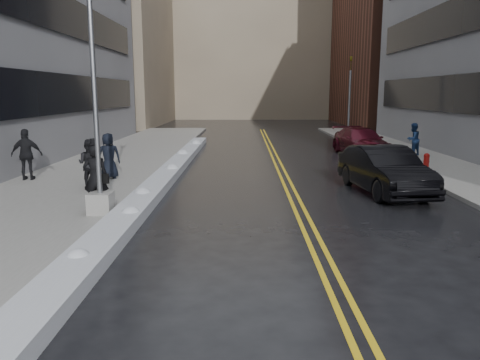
{
  "coord_description": "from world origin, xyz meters",
  "views": [
    {
      "loc": [
        0.8,
        -10.93,
        3.54
      ],
      "look_at": [
        0.68,
        1.07,
        1.3
      ],
      "focal_mm": 35.0,
      "sensor_mm": 36.0,
      "label": 1
    }
  ],
  "objects_px": {
    "pedestrian_fedora": "(96,178)",
    "car_maroon": "(361,142)",
    "fire_hydrant": "(426,160)",
    "pedestrian_d": "(27,154)",
    "pedestrian_c": "(109,156)",
    "pedestrian_b": "(89,164)",
    "lamppost": "(97,130)",
    "pedestrian_east": "(413,139)",
    "car_black": "(384,170)",
    "traffic_signal": "(350,95)"
  },
  "relations": [
    {
      "from": "pedestrian_b",
      "to": "pedestrian_d",
      "type": "height_order",
      "value": "pedestrian_d"
    },
    {
      "from": "lamppost",
      "to": "pedestrian_east",
      "type": "xyz_separation_m",
      "value": [
        13.35,
        12.76,
        -1.5
      ]
    },
    {
      "from": "lamppost",
      "to": "car_black",
      "type": "xyz_separation_m",
      "value": [
        9.09,
        3.54,
        -1.7
      ]
    },
    {
      "from": "lamppost",
      "to": "pedestrian_b",
      "type": "bearing_deg",
      "value": 112.15
    },
    {
      "from": "fire_hydrant",
      "to": "pedestrian_d",
      "type": "relative_size",
      "value": 0.36
    },
    {
      "from": "fire_hydrant",
      "to": "pedestrian_d",
      "type": "distance_m",
      "value": 17.01
    },
    {
      "from": "pedestrian_c",
      "to": "car_black",
      "type": "relative_size",
      "value": 0.36
    },
    {
      "from": "pedestrian_east",
      "to": "car_black",
      "type": "bearing_deg",
      "value": 32.59
    },
    {
      "from": "fire_hydrant",
      "to": "car_maroon",
      "type": "bearing_deg",
      "value": 104.07
    },
    {
      "from": "pedestrian_b",
      "to": "pedestrian_c",
      "type": "xyz_separation_m",
      "value": [
        0.17,
        1.85,
        0.03
      ]
    },
    {
      "from": "fire_hydrant",
      "to": "pedestrian_east",
      "type": "xyz_separation_m",
      "value": [
        1.05,
        4.76,
        0.49
      ]
    },
    {
      "from": "pedestrian_c",
      "to": "pedestrian_d",
      "type": "distance_m",
      "value": 3.16
    },
    {
      "from": "pedestrian_b",
      "to": "pedestrian_d",
      "type": "bearing_deg",
      "value": -16.83
    },
    {
      "from": "fire_hydrant",
      "to": "pedestrian_east",
      "type": "distance_m",
      "value": 4.9
    },
    {
      "from": "pedestrian_c",
      "to": "pedestrian_b",
      "type": "bearing_deg",
      "value": 62.86
    },
    {
      "from": "pedestrian_d",
      "to": "pedestrian_east",
      "type": "distance_m",
      "value": 19.35
    },
    {
      "from": "pedestrian_fedora",
      "to": "pedestrian_b",
      "type": "xyz_separation_m",
      "value": [
        -1.27,
        3.29,
        -0.09
      ]
    },
    {
      "from": "pedestrian_fedora",
      "to": "traffic_signal",
      "type": "bearing_deg",
      "value": -124.41
    },
    {
      "from": "pedestrian_fedora",
      "to": "car_maroon",
      "type": "distance_m",
      "value": 17.52
    },
    {
      "from": "pedestrian_east",
      "to": "car_maroon",
      "type": "xyz_separation_m",
      "value": [
        -2.55,
        1.22,
        -0.26
      ]
    },
    {
      "from": "pedestrian_b",
      "to": "car_maroon",
      "type": "relative_size",
      "value": 0.33
    },
    {
      "from": "pedestrian_b",
      "to": "pedestrian_c",
      "type": "relative_size",
      "value": 0.96
    },
    {
      "from": "pedestrian_d",
      "to": "car_maroon",
      "type": "bearing_deg",
      "value": -157.33
    },
    {
      "from": "pedestrian_c",
      "to": "pedestrian_d",
      "type": "xyz_separation_m",
      "value": [
        -3.15,
        -0.28,
        0.09
      ]
    },
    {
      "from": "pedestrian_fedora",
      "to": "car_black",
      "type": "height_order",
      "value": "pedestrian_fedora"
    },
    {
      "from": "lamppost",
      "to": "pedestrian_b",
      "type": "height_order",
      "value": "lamppost"
    },
    {
      "from": "traffic_signal",
      "to": "pedestrian_c",
      "type": "bearing_deg",
      "value": -128.5
    },
    {
      "from": "lamppost",
      "to": "traffic_signal",
      "type": "distance_m",
      "value": 24.98
    },
    {
      "from": "traffic_signal",
      "to": "pedestrian_d",
      "type": "bearing_deg",
      "value": -134.11
    },
    {
      "from": "lamppost",
      "to": "pedestrian_east",
      "type": "height_order",
      "value": "lamppost"
    },
    {
      "from": "lamppost",
      "to": "car_black",
      "type": "height_order",
      "value": "lamppost"
    },
    {
      "from": "pedestrian_b",
      "to": "pedestrian_c",
      "type": "distance_m",
      "value": 1.86
    },
    {
      "from": "pedestrian_d",
      "to": "pedestrian_east",
      "type": "height_order",
      "value": "pedestrian_d"
    },
    {
      "from": "pedestrian_b",
      "to": "car_black",
      "type": "height_order",
      "value": "pedestrian_b"
    },
    {
      "from": "lamppost",
      "to": "pedestrian_fedora",
      "type": "xyz_separation_m",
      "value": [
        -0.22,
        0.37,
        -1.41
      ]
    },
    {
      "from": "car_maroon",
      "to": "pedestrian_c",
      "type": "bearing_deg",
      "value": -151.3
    },
    {
      "from": "pedestrian_d",
      "to": "car_black",
      "type": "relative_size",
      "value": 0.4
    },
    {
      "from": "fire_hydrant",
      "to": "car_black",
      "type": "bearing_deg",
      "value": -125.75
    },
    {
      "from": "traffic_signal",
      "to": "pedestrian_c",
      "type": "height_order",
      "value": "traffic_signal"
    },
    {
      "from": "fire_hydrant",
      "to": "pedestrian_b",
      "type": "xyz_separation_m",
      "value": [
        -13.79,
        -4.35,
        0.48
      ]
    },
    {
      "from": "traffic_signal",
      "to": "pedestrian_fedora",
      "type": "distance_m",
      "value": 24.85
    },
    {
      "from": "lamppost",
      "to": "pedestrian_c",
      "type": "height_order",
      "value": "lamppost"
    },
    {
      "from": "car_black",
      "to": "car_maroon",
      "type": "xyz_separation_m",
      "value": [
        1.71,
        10.44,
        -0.06
      ]
    },
    {
      "from": "traffic_signal",
      "to": "pedestrian_fedora",
      "type": "xyz_separation_m",
      "value": [
        -12.02,
        -21.63,
        -2.28
      ]
    },
    {
      "from": "pedestrian_d",
      "to": "car_black",
      "type": "height_order",
      "value": "pedestrian_d"
    },
    {
      "from": "pedestrian_c",
      "to": "pedestrian_d",
      "type": "height_order",
      "value": "pedestrian_d"
    },
    {
      "from": "pedestrian_d",
      "to": "pedestrian_east",
      "type": "xyz_separation_m",
      "value": [
        17.81,
        7.54,
        -0.12
      ]
    },
    {
      "from": "pedestrian_fedora",
      "to": "pedestrian_east",
      "type": "xyz_separation_m",
      "value": [
        13.57,
        12.39,
        -0.08
      ]
    },
    {
      "from": "car_black",
      "to": "pedestrian_b",
      "type": "bearing_deg",
      "value": 171.68
    },
    {
      "from": "pedestrian_fedora",
      "to": "car_maroon",
      "type": "relative_size",
      "value": 0.36
    }
  ]
}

